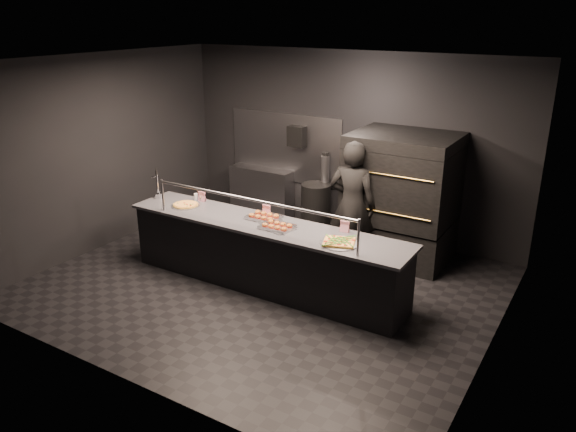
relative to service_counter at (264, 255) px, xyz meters
The scene contains 15 objects.
room 1.03m from the service_counter, 115.57° to the left, with size 6.04×6.00×3.00m.
service_counter is the anchor object (origin of this frame).
pizza_oven 2.30m from the service_counter, 57.73° to the left, with size 1.50×1.23×1.91m.
prep_shelf 2.82m from the service_counter, 124.59° to the left, with size 1.20×0.35×0.90m, color #99999E.
towel_dispenser 2.78m from the service_counter, 110.63° to the left, with size 0.30×0.20×0.35m, color black.
fire_extinguisher 2.50m from the service_counter, 98.30° to the left, with size 0.14×0.14×0.51m.
beer_tap 2.04m from the service_counter, behind, with size 0.13×0.18×0.49m.
round_pizza 1.44m from the service_counter, behind, with size 0.41×0.41×0.03m.
slider_tray_a 0.52m from the service_counter, 123.66° to the left, with size 0.52×0.46×0.07m.
slider_tray_b 0.54m from the service_counter, 12.85° to the right, with size 0.48×0.40×0.07m.
square_pizza 1.26m from the service_counter, ahead, with size 0.47×0.47×0.05m.
condiment_jar 1.49m from the service_counter, 168.42° to the left, with size 0.15×0.06×0.10m.
tent_cards 0.61m from the service_counter, 114.05° to the left, with size 2.46×0.04×0.15m.
trash_bin 2.20m from the service_counter, 100.26° to the left, with size 0.50×0.50×0.83m, color black.
worker 1.48m from the service_counter, 59.24° to the left, with size 0.69×0.45×1.89m, color black.
Camera 1 is at (3.90, -5.76, 3.59)m, focal length 35.00 mm.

